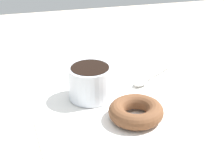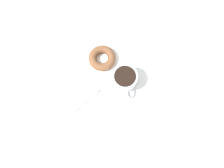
{
  "view_description": "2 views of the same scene",
  "coord_description": "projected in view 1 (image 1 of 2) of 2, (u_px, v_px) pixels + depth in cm",
  "views": [
    {
      "loc": [
        68.37,
        -18.31,
        38.71
      ],
      "look_at": [
        1.78,
        -1.94,
        2.3
      ],
      "focal_mm": 60.0,
      "sensor_mm": 36.0,
      "label": 1
    },
    {
      "loc": [
        -17.97,
        1.45,
        78.76
      ],
      "look_at": [
        1.78,
        -1.94,
        2.3
      ],
      "focal_mm": 35.0,
      "sensor_mm": 36.0,
      "label": 2
    }
  ],
  "objects": [
    {
      "name": "donut",
      "position": [
        134.0,
        112.0,
        0.69
      ],
      "size": [
        10.28,
        10.28,
        3.02
      ],
      "primitive_type": "torus",
      "color": "brown",
      "rests_on": "napkin"
    },
    {
      "name": "ground_plane",
      "position": [
        119.0,
        93.0,
        0.81
      ],
      "size": [
        120.0,
        120.0,
        2.0
      ],
      "primitive_type": "cube",
      "color": "beige"
    },
    {
      "name": "napkin",
      "position": [
        112.0,
        93.0,
        0.79
      ],
      "size": [
        36.43,
        36.43,
        0.3
      ],
      "primitive_type": "cube",
      "rotation": [
        0.0,
        0.0,
        0.07
      ],
      "color": "white",
      "rests_on": "ground_plane"
    },
    {
      "name": "coffee_cup",
      "position": [
        90.0,
        81.0,
        0.75
      ],
      "size": [
        11.57,
        8.88,
        6.75
      ],
      "color": "silver",
      "rests_on": "napkin"
    },
    {
      "name": "spoon",
      "position": [
        145.0,
        81.0,
        0.82
      ],
      "size": [
        8.67,
        11.28,
        0.9
      ],
      "color": "#B7B2A8",
      "rests_on": "napkin"
    }
  ]
}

